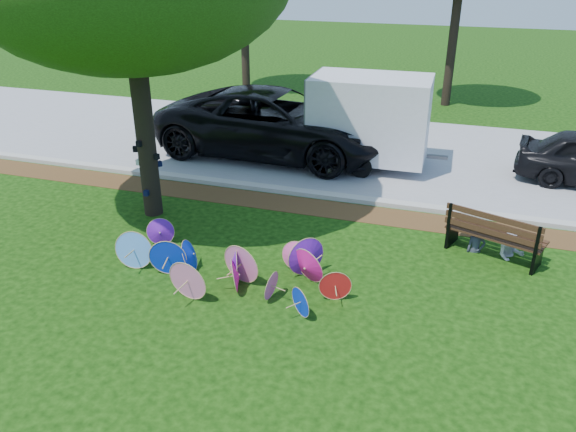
# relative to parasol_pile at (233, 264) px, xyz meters

# --- Properties ---
(ground) EXTENTS (90.00, 90.00, 0.00)m
(ground) POSITION_rel_parasol_pile_xyz_m (0.19, -0.69, -0.37)
(ground) COLOR black
(ground) RESTS_ON ground
(mulch_strip) EXTENTS (90.00, 1.00, 0.01)m
(mulch_strip) POSITION_rel_parasol_pile_xyz_m (0.19, 3.81, -0.36)
(mulch_strip) COLOR #472D16
(mulch_strip) RESTS_ON ground
(curb) EXTENTS (90.00, 0.30, 0.12)m
(curb) POSITION_rel_parasol_pile_xyz_m (0.19, 4.51, -0.31)
(curb) COLOR #B7B5AD
(curb) RESTS_ON ground
(street) EXTENTS (90.00, 8.00, 0.01)m
(street) POSITION_rel_parasol_pile_xyz_m (0.19, 8.66, -0.36)
(street) COLOR gray
(street) RESTS_ON ground
(parasol_pile) EXTENTS (4.85, 2.06, 0.83)m
(parasol_pile) POSITION_rel_parasol_pile_xyz_m (0.00, 0.00, 0.00)
(parasol_pile) COLOR pink
(parasol_pile) RESTS_ON ground
(black_van) EXTENTS (7.40, 3.59, 2.03)m
(black_van) POSITION_rel_parasol_pile_xyz_m (-1.67, 7.40, 0.65)
(black_van) COLOR black
(black_van) RESTS_ON ground
(cargo_trailer) EXTENTS (3.39, 2.19, 2.94)m
(cargo_trailer) POSITION_rel_parasol_pile_xyz_m (1.27, 7.30, 1.10)
(cargo_trailer) COLOR silver
(cargo_trailer) RESTS_ON ground
(park_bench) EXTENTS (2.15, 1.42, 1.05)m
(park_bench) POSITION_rel_parasol_pile_xyz_m (4.83, 2.61, 0.16)
(park_bench) COLOR black
(park_bench) RESTS_ON ground
(person_left) EXTENTS (0.46, 0.37, 1.10)m
(person_left) POSITION_rel_parasol_pile_xyz_m (4.48, 2.66, 0.18)
(person_left) COLOR #363B4A
(person_left) RESTS_ON ground
(person_right) EXTENTS (0.66, 0.56, 1.18)m
(person_right) POSITION_rel_parasol_pile_xyz_m (5.18, 2.66, 0.22)
(person_right) COLOR silver
(person_right) RESTS_ON ground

